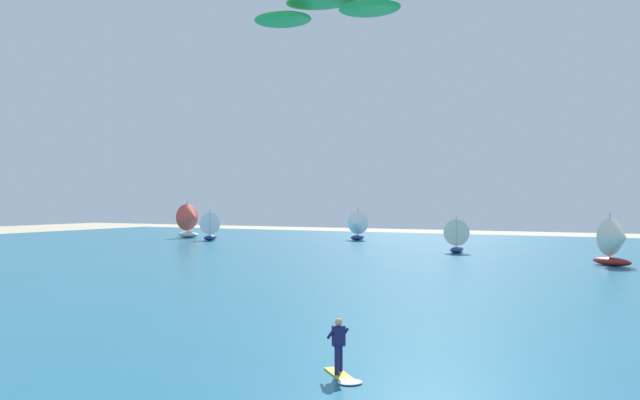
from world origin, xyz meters
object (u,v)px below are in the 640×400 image
sailboat_mid_right (356,226)px  sailboat_near_shore (458,235)px  sailboat_far_right (191,220)px  sailboat_outermost (212,226)px  sailboat_center_horizon (617,242)px  kite (325,9)px  kitesurfer (341,356)px

sailboat_mid_right → sailboat_near_shore: size_ratio=1.13×
sailboat_far_right → sailboat_outermost: bearing=-26.6°
sailboat_center_horizon → sailboat_near_shore: (-14.72, 8.01, -0.22)m
kite → sailboat_center_horizon: (8.76, 34.92, -10.02)m
kite → sailboat_outermost: size_ratio=1.35×
sailboat_mid_right → sailboat_center_horizon: bearing=-34.2°
sailboat_center_horizon → sailboat_near_shore: 16.76m
sailboat_mid_right → sailboat_center_horizon: 38.49m
kite → sailboat_center_horizon: 37.37m
kitesurfer → sailboat_mid_right: 64.79m
kitesurfer → sailboat_mid_right: sailboat_mid_right is taller
sailboat_outermost → kitesurfer: bearing=-50.3°
kitesurfer → sailboat_mid_right: (-25.15, 59.70, 1.36)m
kitesurfer → sailboat_outermost: bearing=129.7°
kite → kitesurfer: bearing=-56.7°
sailboat_center_horizon → sailboat_outermost: (-49.59, 13.67, -0.05)m
sailboat_mid_right → sailboat_near_shore: (17.12, -13.61, -0.23)m
kite → sailboat_center_horizon: kite is taller
kite → sailboat_near_shore: 44.53m
sailboat_center_horizon → sailboat_near_shore: bearing=151.5°
kitesurfer → kite: (-2.07, 3.16, 11.37)m
kitesurfer → sailboat_near_shore: size_ratio=0.47×
kite → sailboat_near_shore: size_ratio=1.48×
sailboat_near_shore → sailboat_outermost: size_ratio=0.91×
sailboat_center_horizon → sailboat_near_shore: size_ratio=1.13×
kitesurfer → sailboat_outermost: 67.23m
kitesurfer → sailboat_center_horizon: size_ratio=0.42×
sailboat_near_shore → sailboat_far_right: sailboat_far_right is taller
sailboat_mid_right → sailboat_center_horizon: size_ratio=1.00×
kitesurfer → kite: 11.98m
kite → sailboat_far_right: size_ratio=1.03×
sailboat_far_right → sailboat_outermost: size_ratio=1.31×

